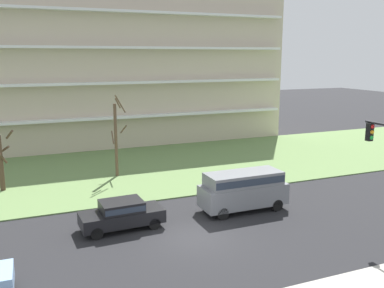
{
  "coord_description": "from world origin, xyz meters",
  "views": [
    {
      "loc": [
        -7.8,
        -18.6,
        9.1
      ],
      "look_at": [
        2.28,
        6.0,
        3.55
      ],
      "focal_mm": 39.46,
      "sensor_mm": 36.0,
      "label": 1
    }
  ],
  "objects": [
    {
      "name": "grass_lawn_strip",
      "position": [
        0.0,
        14.0,
        0.04
      ],
      "size": [
        80.0,
        16.0,
        0.08
      ],
      "primitive_type": "cube",
      "color": "#66844C",
      "rests_on": "ground"
    },
    {
      "name": "van_gray_near_left",
      "position": [
        4.16,
        2.5,
        1.4
      ],
      "size": [
        5.22,
        2.05,
        2.36
      ],
      "rotation": [
        0.0,
        0.0,
        3.15
      ],
      "color": "slate",
      "rests_on": "ground"
    },
    {
      "name": "apartment_building",
      "position": [
        0.0,
        27.91,
        8.25
      ],
      "size": [
        39.25,
        12.78,
        16.49
      ],
      "color": "beige",
      "rests_on": "ground"
    },
    {
      "name": "sedan_black_center_right",
      "position": [
        -3.21,
        2.5,
        0.87
      ],
      "size": [
        4.47,
        1.99,
        1.57
      ],
      "rotation": [
        0.0,
        0.0,
        3.18
      ],
      "color": "black",
      "rests_on": "ground"
    },
    {
      "name": "tree_far_left",
      "position": [
        -9.27,
        11.98,
        2.15
      ],
      "size": [
        1.8,
        1.5,
        4.3
      ],
      "color": "#4C3828",
      "rests_on": "ground"
    },
    {
      "name": "ground",
      "position": [
        0.0,
        0.0,
        0.0
      ],
      "size": [
        160.0,
        160.0,
        0.0
      ],
      "primitive_type": "plane",
      "color": "#232326"
    },
    {
      "name": "tree_left",
      "position": [
        -1.24,
        12.47,
        3.09
      ],
      "size": [
        1.12,
        1.55,
        6.36
      ],
      "color": "brown",
      "rests_on": "ground"
    }
  ]
}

